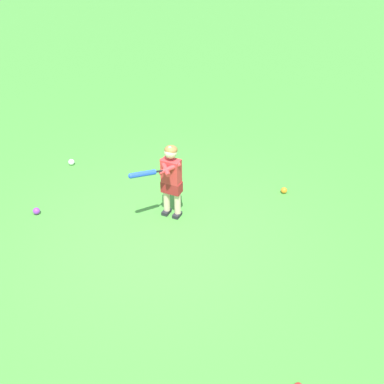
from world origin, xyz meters
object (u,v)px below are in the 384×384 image
object	(u,v)px
play_ball_center_lawn	(71,162)
play_ball_far_right	(284,190)
child_batter	(170,176)
play_ball_far_left	(36,211)

from	to	relation	value
play_ball_center_lawn	play_ball_far_right	world-z (taller)	play_ball_center_lawn
child_batter	play_ball_far_right	bearing A→B (deg)	130.70
play_ball_far_left	child_batter	bearing A→B (deg)	111.43
child_batter	play_ball_far_right	size ratio (longest dim) A/B	11.38
play_ball_center_lawn	play_ball_far_left	xyz separation A→B (m)	(1.36, 0.37, -0.00)
play_ball_far_right	play_ball_center_lawn	bearing A→B (deg)	-81.89
child_batter	play_ball_center_lawn	world-z (taller)	child_batter
child_batter	play_ball_center_lawn	distance (m)	2.32
play_ball_center_lawn	play_ball_far_left	bearing A→B (deg)	15.03
child_batter	play_ball_far_left	xyz separation A→B (m)	(0.70, -1.77, -0.60)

